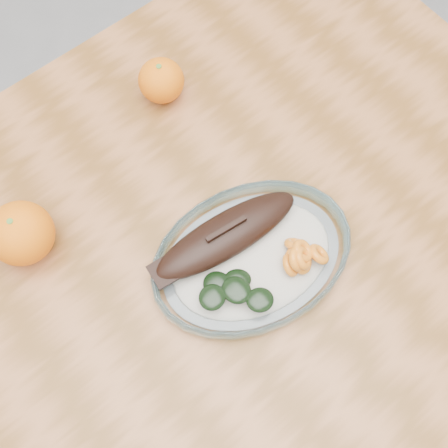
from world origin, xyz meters
The scene contains 5 objects.
ground centered at (0.00, 0.00, 0.00)m, with size 3.00×3.00×0.00m, color slate.
dining_table centered at (0.00, 0.00, 0.65)m, with size 1.20×0.80×0.75m.
plated_meal centered at (0.08, -0.06, 0.77)m, with size 0.60×0.60×0.08m.
orange_left centered at (-0.14, 0.15, 0.79)m, with size 0.09×0.09×0.09m, color #E06404.
orange_right centered at (0.15, 0.24, 0.78)m, with size 0.07×0.07×0.07m, color #E06404.
Camera 1 is at (-0.10, -0.22, 1.49)m, focal length 45.00 mm.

